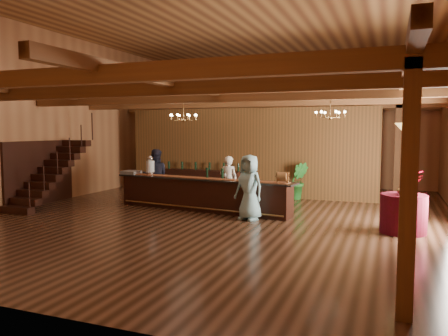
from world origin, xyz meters
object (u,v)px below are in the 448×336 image
(tasting_bar, at_px, (202,194))
(bartender, at_px, (229,181))
(beverage_dispenser, at_px, (150,166))
(chandelier_right, at_px, (330,114))
(raffle_drum, at_px, (282,177))
(pendant_lamp, at_px, (407,127))
(guest, at_px, (249,187))
(chandelier_left, at_px, (184,117))
(floor_plant, at_px, (298,181))
(round_table, at_px, (403,214))
(backbar_shelf, at_px, (203,182))
(staff_second, at_px, (155,176))

(tasting_bar, relative_size, bartender, 3.67)
(beverage_dispenser, xyz_separation_m, chandelier_right, (5.42, 0.33, 1.53))
(raffle_drum, xyz_separation_m, pendant_lamp, (2.95, -0.54, 1.28))
(bartender, bearing_deg, tasting_bar, 60.81)
(beverage_dispenser, height_order, bartender, bartender)
(pendant_lamp, bearing_deg, guest, 178.15)
(chandelier_left, xyz_separation_m, bartender, (1.01, 1.01, -1.93))
(tasting_bar, bearing_deg, raffle_drum, -1.01)
(tasting_bar, bearing_deg, floor_plant, 60.92)
(tasting_bar, relative_size, beverage_dispenser, 9.53)
(round_table, bearing_deg, chandelier_left, 172.81)
(backbar_shelf, distance_m, round_table, 7.71)
(chandelier_right, distance_m, staff_second, 5.87)
(floor_plant, bearing_deg, pendant_lamp, -50.35)
(guest, xyz_separation_m, floor_plant, (0.51, 3.76, -0.22))
(tasting_bar, xyz_separation_m, chandelier_left, (-0.50, -0.16, 2.23))
(pendant_lamp, bearing_deg, tasting_bar, 170.54)
(round_table, height_order, guest, guest)
(staff_second, xyz_separation_m, floor_plant, (4.21, 2.16, -0.23))
(raffle_drum, relative_size, bartender, 0.22)
(bartender, bearing_deg, floor_plant, -127.00)
(backbar_shelf, relative_size, chandelier_left, 3.94)
(chandelier_left, relative_size, pendant_lamp, 0.89)
(round_table, height_order, floor_plant, floor_plant)
(chandelier_right, xyz_separation_m, staff_second, (-5.54, 0.19, -1.91))
(backbar_shelf, bearing_deg, chandelier_right, -16.12)
(backbar_shelf, distance_m, bartender, 2.76)
(beverage_dispenser, distance_m, raffle_drum, 4.40)
(bartender, xyz_separation_m, staff_second, (-2.52, -0.04, 0.08))
(tasting_bar, xyz_separation_m, floor_plant, (2.20, 2.97, 0.15))
(chandelier_left, distance_m, bartender, 2.40)
(beverage_dispenser, distance_m, round_table, 7.44)
(raffle_drum, height_order, floor_plant, floor_plant)
(backbar_shelf, bearing_deg, round_table, -20.30)
(tasting_bar, distance_m, chandelier_right, 4.25)
(backbar_shelf, relative_size, round_table, 3.09)
(chandelier_right, bearing_deg, raffle_drum, -137.12)
(tasting_bar, distance_m, backbar_shelf, 3.20)
(floor_plant, bearing_deg, bartender, -128.61)
(pendant_lamp, relative_size, staff_second, 0.52)
(chandelier_left, relative_size, chandelier_right, 1.00)
(bartender, relative_size, guest, 0.91)
(chandelier_right, distance_m, floor_plant, 3.44)
(backbar_shelf, relative_size, floor_plant, 2.50)
(tasting_bar, distance_m, round_table, 5.49)
(beverage_dispenser, distance_m, floor_plant, 4.93)
(chandelier_right, bearing_deg, backbar_shelf, 154.34)
(raffle_drum, bearing_deg, staff_second, 165.21)
(round_table, height_order, bartender, bartender)
(beverage_dispenser, height_order, staff_second, staff_second)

